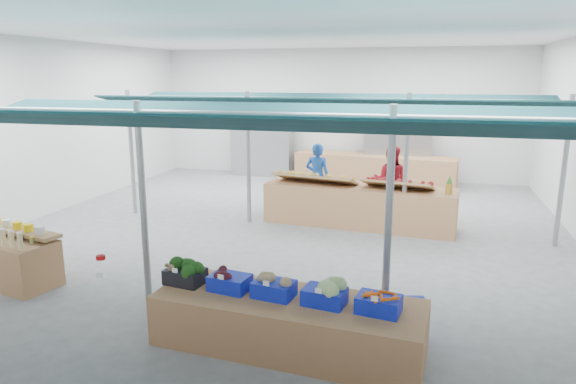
# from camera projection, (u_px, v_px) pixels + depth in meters

# --- Properties ---
(floor) EXTENTS (13.00, 13.00, 0.00)m
(floor) POSITION_uv_depth(u_px,v_px,m) (285.00, 231.00, 11.25)
(floor) COLOR slate
(floor) RESTS_ON ground
(hall) EXTENTS (13.00, 13.00, 13.00)m
(hall) POSITION_uv_depth(u_px,v_px,m) (301.00, 106.00, 12.01)
(hall) COLOR silver
(hall) RESTS_ON ground
(pole_grid) EXTENTS (10.00, 4.60, 3.00)m
(pole_grid) POSITION_uv_depth(u_px,v_px,m) (299.00, 164.00, 9.01)
(pole_grid) COLOR gray
(pole_grid) RESTS_ON floor
(awnings) EXTENTS (9.50, 7.08, 0.30)m
(awnings) POSITION_uv_depth(u_px,v_px,m) (299.00, 109.00, 8.79)
(awnings) COLOR #0A242C
(awnings) RESTS_ON pole_grid
(back_shelving_left) EXTENTS (2.00, 0.50, 2.00)m
(back_shelving_left) POSITION_uv_depth(u_px,v_px,m) (262.00, 146.00, 17.32)
(back_shelving_left) COLOR #B23F33
(back_shelving_left) RESTS_ON floor
(back_shelving_right) EXTENTS (2.00, 0.50, 2.00)m
(back_shelving_right) POSITION_uv_depth(u_px,v_px,m) (397.00, 151.00, 16.15)
(back_shelving_right) COLOR #B23F33
(back_shelving_right) RESTS_ON floor
(bottle_shelf) EXTENTS (1.82, 1.35, 1.03)m
(bottle_shelf) POSITION_uv_depth(u_px,v_px,m) (11.00, 258.00, 8.40)
(bottle_shelf) COLOR #9D6E44
(bottle_shelf) RESTS_ON floor
(veg_counter) EXTENTS (3.41, 1.35, 0.65)m
(veg_counter) POSITION_uv_depth(u_px,v_px,m) (288.00, 323.00, 6.39)
(veg_counter) COLOR #9D6E44
(veg_counter) RESTS_ON floor
(fruit_counter) EXTENTS (4.33, 1.38, 0.91)m
(fruit_counter) POSITION_uv_depth(u_px,v_px,m) (359.00, 206.00, 11.60)
(fruit_counter) COLOR #9D6E44
(fruit_counter) RESTS_ON floor
(far_counter) EXTENTS (5.08, 1.54, 0.90)m
(far_counter) POSITION_uv_depth(u_px,v_px,m) (374.00, 169.00, 16.17)
(far_counter) COLOR #9D6E44
(far_counter) RESTS_ON floor
(crate_stack) EXTENTS (0.53, 0.43, 0.55)m
(crate_stack) POSITION_uv_depth(u_px,v_px,m) (407.00, 321.00, 6.56)
(crate_stack) COLOR #1121B9
(crate_stack) RESTS_ON floor
(vendor_left) EXTENTS (0.65, 0.46, 1.70)m
(vendor_left) POSITION_uv_depth(u_px,v_px,m) (317.00, 177.00, 12.86)
(vendor_left) COLOR #194BA5
(vendor_left) RESTS_ON floor
(vendor_right) EXTENTS (0.88, 0.71, 1.70)m
(vendor_right) POSITION_uv_depth(u_px,v_px,m) (390.00, 181.00, 12.39)
(vendor_right) COLOR maroon
(vendor_right) RESTS_ON floor
(crate_broccoli) EXTENTS (0.54, 0.44, 0.35)m
(crate_broccoli) POSITION_uv_depth(u_px,v_px,m) (185.00, 272.00, 6.75)
(crate_broccoli) COLOR black
(crate_broccoli) RESTS_ON veg_counter
(crate_beets) EXTENTS (0.54, 0.44, 0.29)m
(crate_beets) POSITION_uv_depth(u_px,v_px,m) (230.00, 280.00, 6.55)
(crate_beets) COLOR #1121B9
(crate_beets) RESTS_ON veg_counter
(crate_celeriac) EXTENTS (0.54, 0.44, 0.31)m
(crate_celeriac) POSITION_uv_depth(u_px,v_px,m) (274.00, 286.00, 6.35)
(crate_celeriac) COLOR #1121B9
(crate_celeriac) RESTS_ON veg_counter
(crate_cabbage) EXTENTS (0.54, 0.44, 0.35)m
(crate_cabbage) POSITION_uv_depth(u_px,v_px,m) (325.00, 292.00, 6.14)
(crate_cabbage) COLOR #1121B9
(crate_cabbage) RESTS_ON veg_counter
(crate_carrots) EXTENTS (0.54, 0.44, 0.29)m
(crate_carrots) POSITION_uv_depth(u_px,v_px,m) (379.00, 303.00, 5.93)
(crate_carrots) COLOR #1121B9
(crate_carrots) RESTS_ON veg_counter
(sparrow) EXTENTS (0.12, 0.09, 0.11)m
(sparrow) POSITION_uv_depth(u_px,v_px,m) (170.00, 267.00, 6.67)
(sparrow) COLOR brown
(sparrow) RESTS_ON crate_broccoli
(pole_ribbon) EXTENTS (0.12, 0.12, 0.28)m
(pole_ribbon) POSITION_uv_depth(u_px,v_px,m) (101.00, 259.00, 6.45)
(pole_ribbon) COLOR #B00B0B
(pole_ribbon) RESTS_ON pole_grid
(apple_heap_yellow) EXTENTS (1.99, 1.02, 0.27)m
(apple_heap_yellow) POSITION_uv_depth(u_px,v_px,m) (315.00, 177.00, 11.71)
(apple_heap_yellow) COLOR #997247
(apple_heap_yellow) RESTS_ON fruit_counter
(apple_heap_red) EXTENTS (1.60, 0.95, 0.27)m
(apple_heap_red) POSITION_uv_depth(u_px,v_px,m) (398.00, 182.00, 11.08)
(apple_heap_red) COLOR #997247
(apple_heap_red) RESTS_ON fruit_counter
(pineapple) EXTENTS (0.14, 0.14, 0.39)m
(pineapple) POSITION_uv_depth(u_px,v_px,m) (449.00, 185.00, 10.72)
(pineapple) COLOR #8C6019
(pineapple) RESTS_ON fruit_counter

